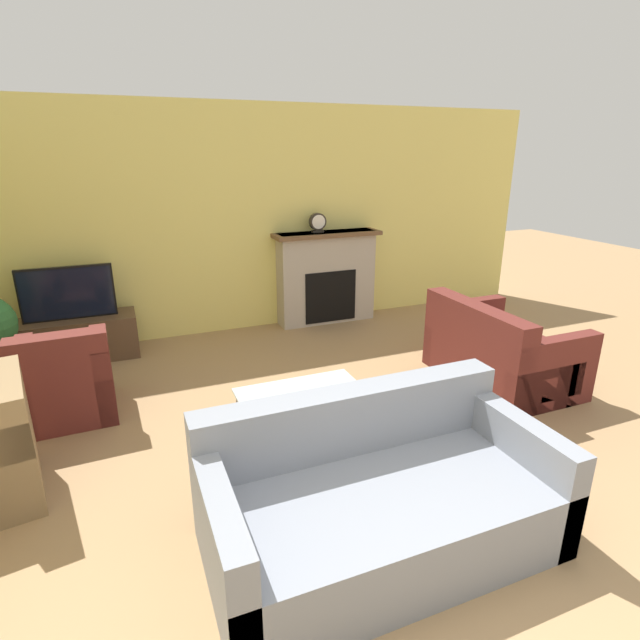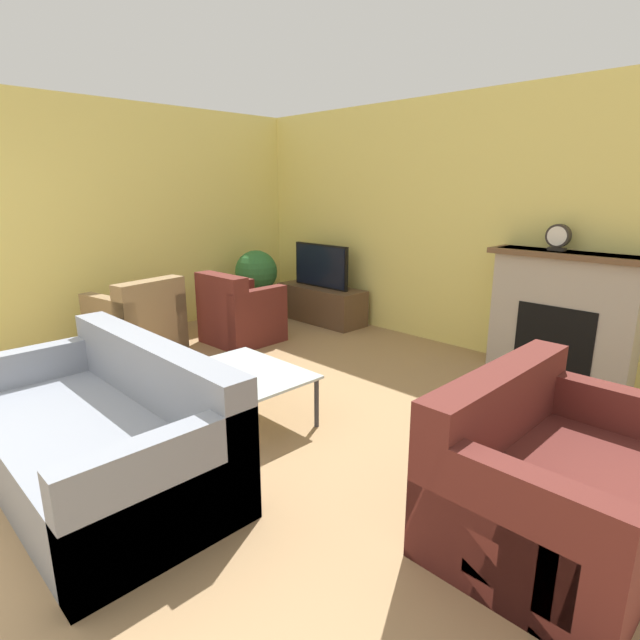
% 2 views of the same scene
% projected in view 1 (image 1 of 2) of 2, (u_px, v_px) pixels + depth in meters
% --- Properties ---
extents(wall_back, '(8.75, 0.06, 2.70)m').
position_uv_depth(wall_back, '(216.00, 223.00, 5.92)').
color(wall_back, '#EADB72').
rests_on(wall_back, ground_plane).
extents(fireplace, '(1.39, 0.36, 1.19)m').
position_uv_depth(fireplace, '(326.00, 276.00, 6.48)').
color(fireplace, '#B2A899').
rests_on(fireplace, ground_plane).
extents(tv_stand, '(1.27, 0.47, 0.47)m').
position_uv_depth(tv_stand, '(75.00, 339.00, 5.38)').
color(tv_stand, brown).
rests_on(tv_stand, ground_plane).
extents(tv, '(0.92, 0.06, 0.56)m').
position_uv_depth(tv, '(68.00, 293.00, 5.21)').
color(tv, black).
rests_on(tv, tv_stand).
extents(couch_sectional, '(1.95, 1.00, 0.82)m').
position_uv_depth(couch_sectional, '(378.00, 499.00, 2.84)').
color(couch_sectional, gray).
rests_on(couch_sectional, ground_plane).
extents(couch_loveseat, '(0.92, 1.35, 0.82)m').
position_uv_depth(couch_loveseat, '(499.00, 354.00, 4.84)').
color(couch_loveseat, '#5B231E').
rests_on(couch_loveseat, ground_plane).
extents(armchair_accent, '(0.75, 0.78, 0.82)m').
position_uv_depth(armchair_accent, '(66.00, 383.00, 4.20)').
color(armchair_accent, '#5B231E').
rests_on(armchair_accent, ground_plane).
extents(coffee_table, '(0.96, 0.67, 0.41)m').
position_uv_depth(coffee_table, '(305.00, 400.00, 3.77)').
color(coffee_table, '#333338').
rests_on(coffee_table, ground_plane).
extents(mantel_clock, '(0.21, 0.07, 0.24)m').
position_uv_depth(mantel_clock, '(318.00, 222.00, 6.21)').
color(mantel_clock, '#28231E').
rests_on(mantel_clock, fireplace).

